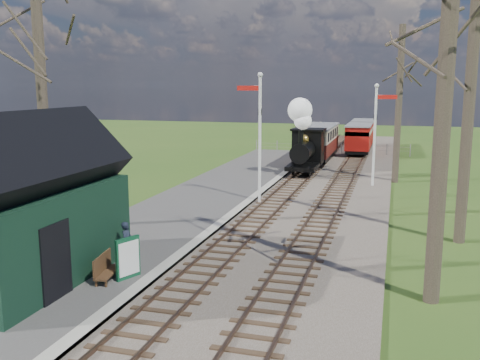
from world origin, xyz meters
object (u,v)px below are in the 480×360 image
object	(u,v)px
red_carriage_b	(363,133)
sign_board	(128,258)
coach	(318,141)
semaphore_near	(258,129)
red_carriage_a	(359,138)
bench	(105,268)
semaphore_far	(376,127)
locomotive	(305,141)
station_shed	(28,209)
person	(127,243)

from	to	relation	value
red_carriage_b	sign_board	world-z (taller)	red_carriage_b
coach	semaphore_near	bearing A→B (deg)	-92.95
red_carriage_b	red_carriage_a	bearing A→B (deg)	-90.00
red_carriage_a	bench	xyz separation A→B (m)	(-4.93, -30.95, -0.87)
semaphore_far	bench	world-z (taller)	semaphore_far
locomotive	red_carriage_b	distance (m)	16.40
red_carriage_b	coach	bearing A→B (deg)	-104.43
red_carriage_a	coach	bearing A→B (deg)	-119.46
red_carriage_a	sign_board	distance (m)	30.99
station_shed	coach	bearing A→B (deg)	80.93
sign_board	red_carriage_a	bearing A→B (deg)	81.94
red_carriage_b	bench	distance (m)	36.80
station_shed	bench	size ratio (longest dim) A/B	4.75
semaphore_near	semaphore_far	distance (m)	7.91
semaphore_near	bench	world-z (taller)	semaphore_near
station_shed	person	size ratio (longest dim) A/B	4.75
station_shed	red_carriage_a	world-z (taller)	station_shed
station_shed	semaphore_far	size ratio (longest dim) A/B	1.10
semaphore_near	sign_board	distance (m)	11.54
station_shed	coach	distance (m)	27.28
semaphore_far	locomotive	distance (m)	5.37
red_carriage_a	bench	distance (m)	31.36
semaphore_far	person	xyz separation A→B (m)	(-6.75, -16.01, -2.49)
station_shed	locomotive	distance (m)	21.30
red_carriage_b	sign_board	distance (m)	36.44
red_carriage_a	person	size ratio (longest dim) A/B	3.60
coach	red_carriage_a	xyz separation A→B (m)	(2.60, 4.60, -0.17)
semaphore_near	red_carriage_a	distance (m)	19.94
semaphore_far	sign_board	bearing A→B (deg)	-109.63
semaphore_near	semaphore_far	xyz separation A→B (m)	(5.14, 6.00, -0.27)
sign_board	person	size ratio (longest dim) A/B	0.90
station_shed	semaphore_far	world-z (taller)	semaphore_far
red_carriage_a	bench	bearing A→B (deg)	-99.05
locomotive	semaphore_near	bearing A→B (deg)	-94.89
semaphore_near	station_shed	bearing A→B (deg)	-106.38
semaphore_far	coach	size ratio (longest dim) A/B	0.76
station_shed	semaphore_near	xyz separation A→B (m)	(3.53, 12.00, 1.35)
sign_board	person	bearing A→B (deg)	119.25
red_carriage_a	person	bearing A→B (deg)	-99.56
semaphore_far	person	size ratio (longest dim) A/B	4.31
station_shed	locomotive	xyz separation A→B (m)	(4.29, 20.86, -0.11)
semaphore_far	red_carriage_a	size ratio (longest dim) A/B	1.20
station_shed	semaphore_far	distance (m)	20.01
semaphore_far	semaphore_near	bearing A→B (deg)	-130.60
coach	red_carriage_a	world-z (taller)	coach
red_carriage_b	bench	xyz separation A→B (m)	(-4.93, -36.45, -0.87)
coach	person	world-z (taller)	coach
red_carriage_a	person	world-z (taller)	red_carriage_a
station_shed	sign_board	xyz separation A→B (m)	(2.55, 0.86, -1.47)
bench	sign_board	bearing A→B (deg)	25.39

